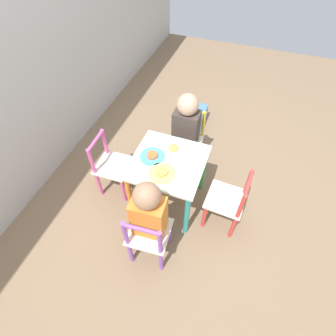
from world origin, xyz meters
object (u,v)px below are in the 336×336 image
at_px(child_left, 150,214).
at_px(plate_back, 152,156).
at_px(chair_pink, 112,166).
at_px(chair_red, 228,202).
at_px(storage_bin, 194,116).
at_px(child_right, 186,128).
at_px(plate_right, 174,149).
at_px(chair_yellow, 187,140).
at_px(plate_left, 162,173).
at_px(kids_table, 168,169).
at_px(chair_purple, 148,236).

height_order(child_left, plate_back, child_left).
bearing_deg(chair_pink, child_left, -130.08).
bearing_deg(chair_red, storage_bin, -149.14).
distance_m(child_right, plate_right, 0.29).
bearing_deg(plate_back, plate_right, -45.00).
xyz_separation_m(chair_pink, child_right, (0.42, -0.47, 0.19)).
xyz_separation_m(chair_yellow, child_right, (-0.06, 0.00, 0.19)).
distance_m(chair_yellow, plate_left, 0.62).
relative_size(kids_table, child_left, 0.68).
bearing_deg(plate_left, storage_bin, 4.11).
height_order(chair_purple, chair_yellow, same).
bearing_deg(plate_left, chair_yellow, -0.35).
bearing_deg(plate_right, child_right, -0.61).
distance_m(chair_yellow, chair_red, 0.67).
height_order(child_left, storage_bin, child_left).
height_order(chair_yellow, plate_back, chair_yellow).
bearing_deg(kids_table, chair_purple, -175.60).
relative_size(plate_left, storage_bin, 0.69).
height_order(plate_right, plate_back, same).
height_order(kids_table, storage_bin, kids_table).
xyz_separation_m(child_left, plate_right, (0.52, 0.03, 0.05)).
bearing_deg(child_right, plate_back, -106.07).
height_order(kids_table, chair_purple, chair_purple).
bearing_deg(child_left, chair_yellow, -92.59).
height_order(child_left, plate_right, child_left).
bearing_deg(child_right, plate_left, -89.90).
bearing_deg(chair_red, kids_table, -90.00).
distance_m(chair_pink, child_right, 0.66).
xyz_separation_m(kids_table, storage_bin, (1.02, 0.08, -0.31)).
height_order(plate_right, storage_bin, plate_right).
relative_size(chair_pink, storage_bin, 2.04).
xyz_separation_m(chair_purple, chair_red, (0.44, -0.43, 0.00)).
distance_m(chair_red, child_left, 0.60).
bearing_deg(child_right, plate_right, -90.18).
distance_m(chair_purple, plate_back, 0.54).
bearing_deg(kids_table, chair_pink, 92.41).
xyz_separation_m(child_right, plate_left, (-0.52, 0.00, 0.04)).
bearing_deg(chair_pink, chair_red, -92.92).
distance_m(child_right, storage_bin, 0.73).
height_order(chair_red, child_left, child_left).
bearing_deg(chair_purple, plate_left, -88.53).
xyz_separation_m(chair_yellow, plate_right, (-0.35, 0.00, 0.23)).
xyz_separation_m(child_right, plate_right, (-0.29, 0.00, 0.04)).
height_order(chair_purple, chair_red, same).
bearing_deg(chair_red, plate_right, -103.85).
height_order(child_right, plate_right, child_right).
distance_m(chair_yellow, chair_pink, 0.67).
bearing_deg(storage_bin, chair_red, -152.58).
relative_size(child_left, plate_back, 4.28).
distance_m(child_left, plate_right, 0.52).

